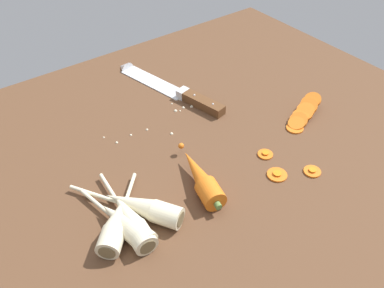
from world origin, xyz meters
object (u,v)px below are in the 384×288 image
object	(u,v)px
whole_carrot	(201,178)
parsnip_front	(130,220)
parsnip_mid_left	(125,224)
parsnip_mid_right	(117,223)
carrot_slice_stack	(304,113)
carrot_slice_stray_mid	(312,171)
parsnip_back	(142,207)
chefs_knife	(165,86)
carrot_slice_stray_near	(277,174)
carrot_slice_stray_far	(265,154)

from	to	relation	value
whole_carrot	parsnip_front	distance (cm)	15.47
parsnip_front	parsnip_mid_left	bearing A→B (deg)	-163.61
parsnip_mid_left	parsnip_mid_right	world-z (taller)	same
parsnip_front	carrot_slice_stack	size ratio (longest dim) A/B	1.57
parsnip_front	parsnip_mid_right	bearing A→B (deg)	160.16
carrot_slice_stray_mid	parsnip_back	bearing A→B (deg)	161.63
carrot_slice_stack	whole_carrot	bearing A→B (deg)	-174.38
chefs_knife	parsnip_mid_right	world-z (taller)	parsnip_mid_right
chefs_knife	carrot_slice_stray_near	bearing A→B (deg)	-89.59
carrot_slice_stray_near	parsnip_mid_left	bearing A→B (deg)	169.28
whole_carrot	carrot_slice_stray_near	distance (cm)	15.19
carrot_slice_stray_near	chefs_knife	bearing A→B (deg)	90.41
whole_carrot	parsnip_back	bearing A→B (deg)	176.88
carrot_slice_stray_near	whole_carrot	bearing A→B (deg)	154.32
whole_carrot	carrot_slice_stray_far	size ratio (longest dim) A/B	5.70
parsnip_front	carrot_slice_stray_far	size ratio (longest dim) A/B	6.41
parsnip_mid_left	carrot_slice_stray_mid	distance (cm)	37.60
parsnip_mid_right	carrot_slice_stray_mid	size ratio (longest dim) A/B	4.38
parsnip_front	chefs_knife	bearing A→B (deg)	48.31
chefs_knife	parsnip_back	xyz separation A→B (cm)	(-25.68, -31.18, 1.33)
parsnip_mid_right	carrot_slice_stray_near	world-z (taller)	parsnip_mid_right
parsnip_mid_right	carrot_slice_stray_near	bearing A→B (deg)	-12.35
chefs_knife	carrot_slice_stack	size ratio (longest dim) A/B	2.69
carrot_slice_stray_far	parsnip_mid_right	bearing A→B (deg)	177.93
chefs_knife	parsnip_back	bearing A→B (deg)	-129.48
parsnip_mid_left	carrot_slice_stack	size ratio (longest dim) A/B	1.42
parsnip_front	parsnip_mid_right	world-z (taller)	same
chefs_knife	parsnip_back	world-z (taller)	parsnip_back
chefs_knife	carrot_slice_stack	bearing A→B (deg)	-57.45
whole_carrot	carrot_slice_stray_far	bearing A→B (deg)	-3.32
parsnip_front	carrot_slice_stray_near	xyz separation A→B (cm)	(29.06, -6.07, -1.62)
chefs_knife	parsnip_mid_left	size ratio (longest dim) A/B	1.89
whole_carrot	carrot_slice_stray_near	bearing A→B (deg)	-25.68
carrot_slice_stack	parsnip_back	bearing A→B (deg)	-176.83
parsnip_mid_left	parsnip_mid_right	bearing A→B (deg)	130.57
parsnip_mid_right	carrot_slice_stack	world-z (taller)	parsnip_mid_right
carrot_slice_stray_near	carrot_slice_stray_far	xyz separation A→B (cm)	(2.32, 5.62, 0.00)
parsnip_mid_right	carrot_slice_stray_mid	world-z (taller)	parsnip_mid_right
parsnip_back	carrot_slice_stray_mid	xyz separation A→B (cm)	(32.15, -10.68, -1.62)
carrot_slice_stray_mid	carrot_slice_stray_far	world-z (taller)	same
carrot_slice_stack	chefs_knife	bearing A→B (deg)	122.55
parsnip_mid_left	carrot_slice_stray_mid	size ratio (longest dim) A/B	5.38
whole_carrot	parsnip_mid_right	distance (cm)	17.58
parsnip_front	parsnip_mid_right	size ratio (longest dim) A/B	1.36
parsnip_back	carrot_slice_stray_far	xyz separation A→B (cm)	(28.27, -1.60, -1.62)
parsnip_mid_right	carrot_slice_stray_far	distance (cm)	33.56
whole_carrot	parsnip_back	world-z (taller)	whole_carrot
parsnip_front	parsnip_mid_left	distance (cm)	1.22
parsnip_mid_right	parsnip_back	xyz separation A→B (cm)	(5.23, 0.38, -0.00)
whole_carrot	parsnip_front	world-z (taller)	whole_carrot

